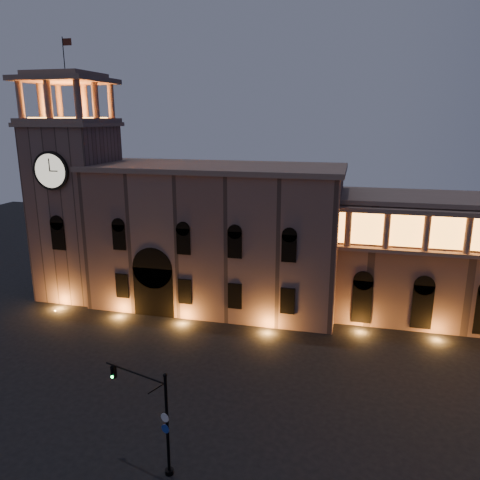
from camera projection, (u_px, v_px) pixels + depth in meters
The scene contains 4 objects.
ground at pixel (165, 401), 39.28m from camera, with size 160.00×160.00×0.00m, color black.
government_building at pixel (215, 236), 58.14m from camera, with size 30.80×12.80×17.60m.
clock_tower at pixel (77, 202), 60.59m from camera, with size 9.80×9.80×32.40m.
traffic_light at pixel (156, 418), 30.70m from camera, with size 5.27×1.85×7.50m.
Camera 1 is at (14.49, -32.04, 23.02)m, focal length 35.00 mm.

